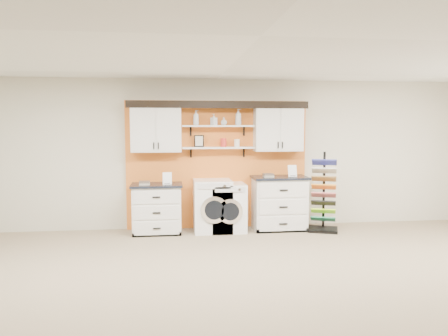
{
  "coord_description": "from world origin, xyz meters",
  "views": [
    {
      "loc": [
        -0.88,
        -4.22,
        1.95
      ],
      "look_at": [
        -0.08,
        2.3,
        1.3
      ],
      "focal_mm": 35.0,
      "sensor_mm": 36.0,
      "label": 1
    }
  ],
  "objects": [
    {
      "name": "soap_bottle_a",
      "position": [
        -0.41,
        3.8,
        2.08
      ],
      "size": [
        0.14,
        0.14,
        0.27
      ],
      "primitive_type": "imported",
      "rotation": [
        0.0,
        0.0,
        1.21
      ],
      "color": "silver",
      "rests_on": "shelf_upper"
    },
    {
      "name": "shelf_lower",
      "position": [
        0.0,
        3.8,
        1.53
      ],
      "size": [
        1.32,
        0.28,
        0.03
      ],
      "primitive_type": "cube",
      "color": "silver",
      "rests_on": "wall_back"
    },
    {
      "name": "picture_frame",
      "position": [
        -0.35,
        3.85,
        1.66
      ],
      "size": [
        0.18,
        0.02,
        0.22
      ],
      "color": "black",
      "rests_on": "shelf_lower"
    },
    {
      "name": "canister_red",
      "position": [
        0.1,
        3.8,
        1.62
      ],
      "size": [
        0.11,
        0.11,
        0.16
      ],
      "primitive_type": "cylinder",
      "color": "red",
      "rests_on": "shelf_lower"
    },
    {
      "name": "soap_bottle_b",
      "position": [
        -0.08,
        3.8,
        2.05
      ],
      "size": [
        0.13,
        0.13,
        0.21
      ],
      "primitive_type": "imported",
      "rotation": [
        0.0,
        0.0,
        3.79
      ],
      "color": "silver",
      "rests_on": "shelf_upper"
    },
    {
      "name": "crown_molding",
      "position": [
        0.0,
        3.81,
        2.33
      ],
      "size": [
        3.3,
        0.41,
        0.13
      ],
      "color": "black",
      "rests_on": "wall_back"
    },
    {
      "name": "base_cabinet_right",
      "position": [
        1.13,
        3.64,
        0.5
      ],
      "size": [
        1.02,
        0.66,
        1.0
      ],
      "color": "silver",
      "rests_on": "floor"
    },
    {
      "name": "accent_panel",
      "position": [
        0.0,
        3.96,
        1.2
      ],
      "size": [
        3.4,
        0.07,
        2.4
      ],
      "primitive_type": "cube",
      "color": "orange",
      "rests_on": "wall_back"
    },
    {
      "name": "shelf_upper",
      "position": [
        0.0,
        3.8,
        1.93
      ],
      "size": [
        1.32,
        0.28,
        0.03
      ],
      "primitive_type": "cube",
      "color": "silver",
      "rests_on": "wall_back"
    },
    {
      "name": "washer",
      "position": [
        -0.12,
        3.64,
        0.48
      ],
      "size": [
        0.68,
        0.71,
        0.95
      ],
      "color": "white",
      "rests_on": "floor"
    },
    {
      "name": "soap_bottle_c",
      "position": [
        0.11,
        3.8,
        2.02
      ],
      "size": [
        0.13,
        0.13,
        0.15
      ],
      "primitive_type": "imported",
      "rotation": [
        0.0,
        0.0,
        4.54
      ],
      "color": "silver",
      "rests_on": "shelf_upper"
    },
    {
      "name": "soap_bottle_d",
      "position": [
        0.38,
        3.8,
        2.09
      ],
      "size": [
        0.14,
        0.14,
        0.3
      ],
      "primitive_type": "imported",
      "rotation": [
        0.0,
        0.0,
        1.29
      ],
      "color": "silver",
      "rests_on": "shelf_upper"
    },
    {
      "name": "floor",
      "position": [
        0.0,
        0.0,
        0.0
      ],
      "size": [
        10.0,
        10.0,
        0.0
      ],
      "primitive_type": "plane",
      "color": "#87785B",
      "rests_on": "ground"
    },
    {
      "name": "base_cabinet_left",
      "position": [
        -1.13,
        3.64,
        0.45
      ],
      "size": [
        0.91,
        0.66,
        0.89
      ],
      "color": "silver",
      "rests_on": "floor"
    },
    {
      "name": "upper_cabinet_right",
      "position": [
        1.13,
        3.79,
        1.88
      ],
      "size": [
        0.9,
        0.35,
        0.84
      ],
      "color": "silver",
      "rests_on": "wall_back"
    },
    {
      "name": "sample_rack",
      "position": [
        1.91,
        3.42,
        0.48
      ],
      "size": [
        0.65,
        0.6,
        1.46
      ],
      "rotation": [
        0.0,
        0.0,
        -0.37
      ],
      "color": "black",
      "rests_on": "floor"
    },
    {
      "name": "dryer",
      "position": [
        0.16,
        3.64,
        0.44
      ],
      "size": [
        0.63,
        0.71,
        0.88
      ],
      "color": "white",
      "rests_on": "floor"
    },
    {
      "name": "upper_cabinet_left",
      "position": [
        -1.13,
        3.79,
        1.88
      ],
      "size": [
        0.9,
        0.35,
        0.84
      ],
      "color": "silver",
      "rests_on": "wall_back"
    },
    {
      "name": "canister_cream",
      "position": [
        0.35,
        3.8,
        1.61
      ],
      "size": [
        0.1,
        0.1,
        0.14
      ],
      "primitive_type": "cylinder",
      "color": "silver",
      "rests_on": "shelf_lower"
    },
    {
      "name": "ceiling",
      "position": [
        0.0,
        0.0,
        2.8
      ],
      "size": [
        10.0,
        10.0,
        0.0
      ],
      "primitive_type": "plane",
      "rotation": [
        3.14,
        0.0,
        0.0
      ],
      "color": "white",
      "rests_on": "wall_back"
    },
    {
      "name": "wall_back",
      "position": [
        0.0,
        4.0,
        1.4
      ],
      "size": [
        10.0,
        0.0,
        10.0
      ],
      "primitive_type": "plane",
      "rotation": [
        1.57,
        0.0,
        0.0
      ],
      "color": "beige",
      "rests_on": "floor"
    }
  ]
}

